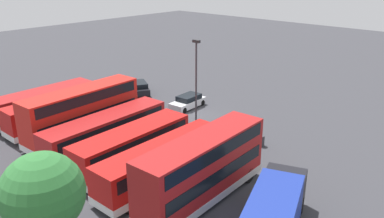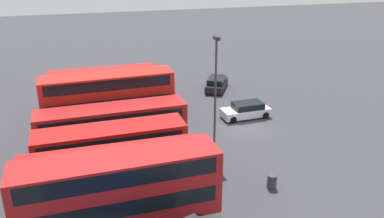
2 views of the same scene
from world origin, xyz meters
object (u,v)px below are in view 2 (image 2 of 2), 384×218
object	(u,v)px
bus_double_decker_near_end	(119,192)
bus_double_decker_fifth	(109,98)
bus_single_deck_second	(113,172)
car_small_green	(217,84)
bus_single_deck_third	(111,145)
bus_single_deck_seventh	(103,82)
bus_single_deck_sixth	(105,93)
car_hatchback_silver	(246,110)
lamp_post_tall	(215,88)
waste_bin_yellow	(272,181)
bus_single_deck_fourth	(112,123)

from	to	relation	value
bus_double_decker_near_end	bus_double_decker_fifth	size ratio (longest dim) A/B	0.96
bus_single_deck_second	car_small_green	size ratio (longest dim) A/B	2.40
bus_double_decker_near_end	bus_single_deck_third	distance (m)	7.38
bus_single_deck_seventh	bus_single_deck_sixth	bearing A→B (deg)	179.32
car_hatchback_silver	bus_single_deck_third	bearing A→B (deg)	114.45
lamp_post_tall	waste_bin_yellow	bearing A→B (deg)	-160.83
bus_double_decker_near_end	car_small_green	world-z (taller)	bus_double_decker_near_end
car_hatchback_silver	waste_bin_yellow	size ratio (longest dim) A/B	4.74
bus_single_deck_fourth	car_small_green	size ratio (longest dim) A/B	2.53
waste_bin_yellow	bus_single_deck_seventh	bearing A→B (deg)	24.67
bus_double_decker_near_end	bus_single_deck_second	size ratio (longest dim) A/B	0.97
car_hatchback_silver	car_small_green	xyz separation A→B (m)	(8.02, 0.15, -0.00)
bus_single_deck_fourth	car_hatchback_silver	xyz separation A→B (m)	(1.80, -12.09, -0.92)
bus_single_deck_sixth	bus_double_decker_near_end	bearing A→B (deg)	178.57
car_hatchback_silver	lamp_post_tall	size ratio (longest dim) A/B	0.51
bus_single_deck_fourth	bus_double_decker_fifth	distance (m)	3.65
bus_single_deck_sixth	lamp_post_tall	xyz separation A→B (m)	(-10.95, -7.28, 3.48)
bus_double_decker_near_end	bus_single_deck_second	world-z (taller)	bus_double_decker_near_end
bus_single_deck_fourth	bus_double_decker_fifth	bearing A→B (deg)	-0.79
bus_single_deck_second	lamp_post_tall	world-z (taller)	lamp_post_tall
car_hatchback_silver	lamp_post_tall	world-z (taller)	lamp_post_tall
bus_single_deck_second	lamp_post_tall	bearing A→B (deg)	-63.74
bus_double_decker_fifth	car_hatchback_silver	world-z (taller)	bus_double_decker_fifth
bus_single_deck_second	bus_single_deck_fourth	size ratio (longest dim) A/B	0.95
bus_double_decker_near_end	car_hatchback_silver	bearing A→B (deg)	-44.07
car_hatchback_silver	bus_single_deck_second	bearing A→B (deg)	126.41
bus_single_deck_third	bus_single_deck_second	bearing A→B (deg)	176.38
bus_double_decker_fifth	waste_bin_yellow	distance (m)	16.08
bus_single_deck_fourth	car_hatchback_silver	size ratio (longest dim) A/B	2.62
bus_double_decker_fifth	car_hatchback_silver	bearing A→B (deg)	-98.31
bus_single_deck_sixth	lamp_post_tall	world-z (taller)	lamp_post_tall
waste_bin_yellow	car_hatchback_silver	bearing A→B (deg)	-14.11
bus_double_decker_near_end	waste_bin_yellow	xyz separation A→B (m)	(1.73, -9.75, -1.97)
bus_single_deck_third	car_hatchback_silver	distance (m)	13.73
bus_single_deck_sixth	car_small_green	bearing A→B (deg)	-77.91
lamp_post_tall	bus_single_deck_sixth	bearing A→B (deg)	33.63
bus_single_deck_sixth	bus_single_deck_seventh	xyz separation A→B (m)	(3.41, -0.04, 0.00)
bus_single_deck_fourth	bus_single_deck_seventh	bearing A→B (deg)	-0.02
bus_single_deck_second	waste_bin_yellow	distance (m)	10.12
lamp_post_tall	bus_single_deck_second	bearing A→B (deg)	116.26
bus_double_decker_fifth	lamp_post_tall	distance (m)	10.55
bus_single_deck_second	bus_single_deck_third	distance (m)	3.71
car_small_green	lamp_post_tall	xyz separation A→B (m)	(-13.51, 4.69, 4.40)
bus_single_deck_third	bus_single_deck_sixth	world-z (taller)	same
bus_single_deck_third	bus_double_decker_fifth	bearing A→B (deg)	-3.31
bus_double_decker_near_end	bus_single_deck_fourth	xyz separation A→B (m)	(11.21, -0.50, -0.82)
bus_single_deck_fourth	bus_double_decker_fifth	size ratio (longest dim) A/B	1.04
bus_single_deck_sixth	car_hatchback_silver	distance (m)	13.33
bus_single_deck_third	bus_single_deck_sixth	size ratio (longest dim) A/B	0.99
lamp_post_tall	bus_double_decker_near_end	bearing A→B (deg)	134.13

